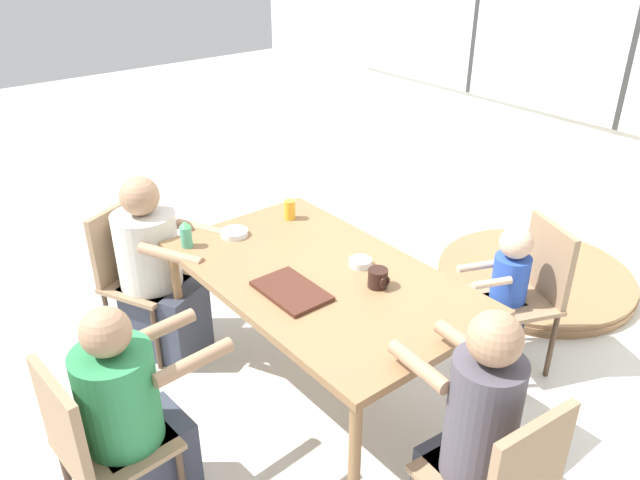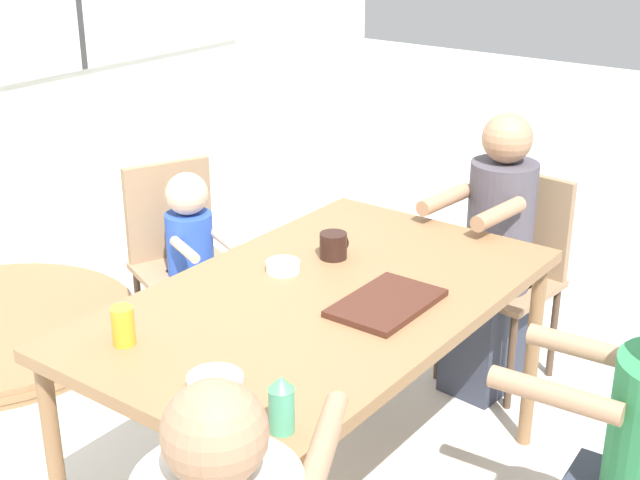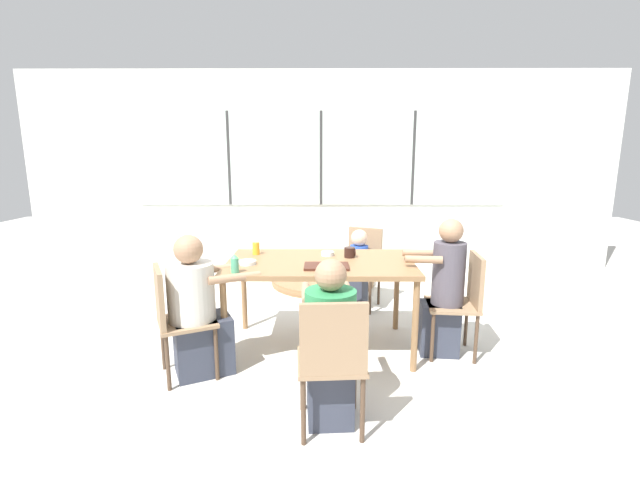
% 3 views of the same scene
% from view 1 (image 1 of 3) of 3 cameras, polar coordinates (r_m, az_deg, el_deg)
% --- Properties ---
extents(ground_plane, '(16.00, 16.00, 0.00)m').
position_cam_1_polar(ground_plane, '(3.44, 0.00, -14.19)').
color(ground_plane, beige).
extents(wall_back_with_windows, '(8.40, 0.08, 2.80)m').
position_cam_1_polar(wall_back_with_windows, '(4.81, 26.75, 14.43)').
color(wall_back_with_windows, silver).
rests_on(wall_back_with_windows, ground_plane).
extents(dining_table, '(1.55, 0.92, 0.77)m').
position_cam_1_polar(dining_table, '(3.01, 0.00, -4.11)').
color(dining_table, olive).
rests_on(dining_table, ground_plane).
extents(chair_for_woman_green_shirt, '(0.44, 0.44, 0.86)m').
position_cam_1_polar(chair_for_woman_green_shirt, '(2.46, 16.39, -20.33)').
color(chair_for_woman_green_shirt, '#937556').
rests_on(chair_for_woman_green_shirt, ground_plane).
extents(chair_for_man_blue_shirt, '(0.53, 0.53, 0.86)m').
position_cam_1_polar(chair_for_man_blue_shirt, '(3.71, -16.80, -2.34)').
color(chair_for_man_blue_shirt, '#937556').
rests_on(chair_for_man_blue_shirt, ground_plane).
extents(chair_for_man_teal_shirt, '(0.43, 0.43, 0.86)m').
position_cam_1_polar(chair_for_man_teal_shirt, '(2.65, -20.16, -16.81)').
color(chair_for_man_teal_shirt, '#937556').
rests_on(chair_for_man_teal_shirt, ground_plane).
extents(chair_for_toddler, '(0.52, 0.52, 0.86)m').
position_cam_1_polar(chair_for_toddler, '(3.58, 18.68, -3.85)').
color(chair_for_toddler, '#937556').
rests_on(chair_for_toddler, ground_plane).
extents(person_woman_green_shirt, '(0.51, 0.32, 1.15)m').
position_cam_1_polar(person_woman_green_shirt, '(2.51, 13.64, -17.94)').
color(person_woman_green_shirt, '#333847').
rests_on(person_woman_green_shirt, ground_plane).
extents(person_man_blue_shirt, '(0.71, 0.58, 1.08)m').
position_cam_1_polar(person_man_blue_shirt, '(3.62, -14.68, -3.41)').
color(person_man_blue_shirt, '#333847').
rests_on(person_man_blue_shirt, ground_plane).
extents(person_man_teal_shirt, '(0.36, 0.60, 1.05)m').
position_cam_1_polar(person_man_teal_shirt, '(2.72, -16.70, -16.03)').
color(person_man_teal_shirt, '#333847').
rests_on(person_man_teal_shirt, ground_plane).
extents(person_toddler, '(0.31, 0.40, 0.87)m').
position_cam_1_polar(person_toddler, '(3.55, 16.34, -5.52)').
color(person_toddler, '#333847').
rests_on(person_toddler, ground_plane).
extents(food_tray_dark, '(0.35, 0.23, 0.02)m').
position_cam_1_polar(food_tray_dark, '(2.83, -2.64, -4.67)').
color(food_tray_dark, '#472319').
rests_on(food_tray_dark, dining_table).
extents(coffee_mug, '(0.10, 0.09, 0.09)m').
position_cam_1_polar(coffee_mug, '(2.86, 5.34, -3.50)').
color(coffee_mug, black).
rests_on(coffee_mug, dining_table).
extents(sippy_cup, '(0.06, 0.06, 0.14)m').
position_cam_1_polar(sippy_cup, '(3.25, -12.17, 0.56)').
color(sippy_cup, '#4CA57F').
rests_on(sippy_cup, dining_table).
extents(juice_glass, '(0.06, 0.06, 0.11)m').
position_cam_1_polar(juice_glass, '(3.48, -2.78, 2.79)').
color(juice_glass, gold).
rests_on(juice_glass, dining_table).
extents(bowl_white_shallow, '(0.11, 0.11, 0.04)m').
position_cam_1_polar(bowl_white_shallow, '(3.04, 3.71, -2.06)').
color(bowl_white_shallow, silver).
rests_on(bowl_white_shallow, dining_table).
extents(bowl_cereal, '(0.14, 0.14, 0.03)m').
position_cam_1_polar(bowl_cereal, '(3.34, -7.84, 0.64)').
color(bowl_cereal, silver).
rests_on(bowl_cereal, dining_table).
extents(folded_table_stack, '(1.33, 1.33, 0.09)m').
position_cam_1_polar(folded_table_stack, '(4.60, 19.01, -3.20)').
color(folded_table_stack, olive).
rests_on(folded_table_stack, ground_plane).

